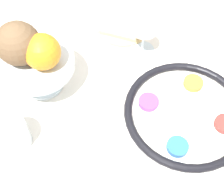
{
  "coord_description": "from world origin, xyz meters",
  "views": [
    {
      "loc": [
        -0.12,
        0.54,
        1.46
      ],
      "look_at": [
        0.03,
        0.12,
        0.81
      ],
      "focal_mm": 50.0,
      "sensor_mm": 36.0,
      "label": 1
    }
  ],
  "objects_px": {
    "seder_plate": "(186,113)",
    "orange_fruit": "(42,52)",
    "bread_plate": "(123,25)",
    "cup_near": "(12,135)",
    "coconut": "(18,44)",
    "fruit_stand": "(38,65)",
    "wine_glass": "(145,22)"
  },
  "relations": [
    {
      "from": "fruit_stand",
      "to": "orange_fruit",
      "type": "height_order",
      "value": "orange_fruit"
    },
    {
      "from": "seder_plate",
      "to": "bread_plate",
      "type": "distance_m",
      "value": 0.35
    },
    {
      "from": "fruit_stand",
      "to": "bread_plate",
      "type": "distance_m",
      "value": 0.32
    },
    {
      "from": "cup_near",
      "to": "fruit_stand",
      "type": "bearing_deg",
      "value": -86.4
    },
    {
      "from": "wine_glass",
      "to": "bread_plate",
      "type": "distance_m",
      "value": 0.15
    },
    {
      "from": "bread_plate",
      "to": "wine_glass",
      "type": "bearing_deg",
      "value": 137.45
    },
    {
      "from": "seder_plate",
      "to": "wine_glass",
      "type": "height_order",
      "value": "wine_glass"
    },
    {
      "from": "fruit_stand",
      "to": "orange_fruit",
      "type": "distance_m",
      "value": 0.07
    },
    {
      "from": "bread_plate",
      "to": "cup_near",
      "type": "relative_size",
      "value": 2.17
    },
    {
      "from": "bread_plate",
      "to": "seder_plate",
      "type": "bearing_deg",
      "value": 134.35
    },
    {
      "from": "coconut",
      "to": "cup_near",
      "type": "relative_size",
      "value": 1.32
    },
    {
      "from": "seder_plate",
      "to": "orange_fruit",
      "type": "height_order",
      "value": "orange_fruit"
    },
    {
      "from": "seder_plate",
      "to": "orange_fruit",
      "type": "relative_size",
      "value": 3.58
    },
    {
      "from": "seder_plate",
      "to": "orange_fruit",
      "type": "xyz_separation_m",
      "value": [
        0.35,
        0.03,
        0.13
      ]
    },
    {
      "from": "orange_fruit",
      "to": "bread_plate",
      "type": "xyz_separation_m",
      "value": [
        -0.11,
        -0.28,
        -0.14
      ]
    },
    {
      "from": "wine_glass",
      "to": "seder_plate",
      "type": "bearing_deg",
      "value": 132.93
    },
    {
      "from": "fruit_stand",
      "to": "coconut",
      "type": "height_order",
      "value": "coconut"
    },
    {
      "from": "orange_fruit",
      "to": "cup_near",
      "type": "height_order",
      "value": "orange_fruit"
    },
    {
      "from": "wine_glass",
      "to": "bread_plate",
      "type": "xyz_separation_m",
      "value": [
        0.08,
        -0.07,
        -0.1
      ]
    },
    {
      "from": "bread_plate",
      "to": "cup_near",
      "type": "bearing_deg",
      "value": 74.73
    },
    {
      "from": "bread_plate",
      "to": "cup_near",
      "type": "xyz_separation_m",
      "value": [
        0.12,
        0.45,
        0.03
      ]
    },
    {
      "from": "seder_plate",
      "to": "fruit_stand",
      "type": "relative_size",
      "value": 1.7
    },
    {
      "from": "orange_fruit",
      "to": "cup_near",
      "type": "bearing_deg",
      "value": 84.18
    },
    {
      "from": "cup_near",
      "to": "coconut",
      "type": "bearing_deg",
      "value": -76.26
    },
    {
      "from": "fruit_stand",
      "to": "bread_plate",
      "type": "xyz_separation_m",
      "value": [
        -0.13,
        -0.28,
        -0.07
      ]
    },
    {
      "from": "fruit_stand",
      "to": "cup_near",
      "type": "bearing_deg",
      "value": 93.6
    },
    {
      "from": "fruit_stand",
      "to": "coconut",
      "type": "xyz_separation_m",
      "value": [
        0.03,
        0.01,
        0.08
      ]
    },
    {
      "from": "orange_fruit",
      "to": "bread_plate",
      "type": "distance_m",
      "value": 0.33
    },
    {
      "from": "orange_fruit",
      "to": "coconut",
      "type": "distance_m",
      "value": 0.06
    },
    {
      "from": "orange_fruit",
      "to": "coconut",
      "type": "height_order",
      "value": "coconut"
    },
    {
      "from": "wine_glass",
      "to": "bread_plate",
      "type": "bearing_deg",
      "value": -42.55
    },
    {
      "from": "seder_plate",
      "to": "coconut",
      "type": "relative_size",
      "value": 2.96
    }
  ]
}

